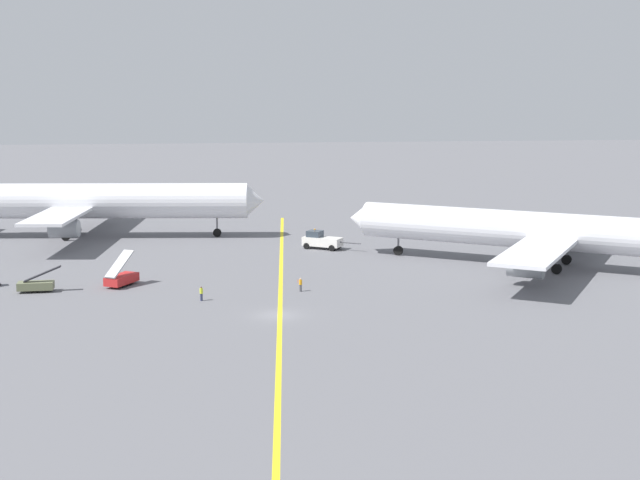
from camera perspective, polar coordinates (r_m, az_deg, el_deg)
The scene contains 9 objects.
ground_plane at distance 91.58m, azimuth -2.76°, elevation -4.87°, with size 600.00×600.00×0.00m, color slate.
taxiway_stripe at distance 101.35m, azimuth -2.58°, elevation -3.44°, with size 0.50×120.00×0.01m, color yellow.
airliner_at_gate_left at distance 143.28m, azimuth -14.71°, elevation 2.43°, with size 54.53×40.90×16.21m.
airliner_being_pushed at distance 118.46m, azimuth 14.12°, elevation 0.54°, with size 47.28×39.67×15.31m.
pushback_tug at distance 129.00m, azimuth 0.09°, elevation -0.03°, with size 8.16×5.87×2.91m.
gse_stair_truck_yellow at distance 107.27m, azimuth -12.73°, elevation -2.38°, with size 3.99×4.90×4.06m.
gse_belt_loader_portside at distance 106.71m, azimuth -17.89°, elevation -2.78°, with size 4.95×1.91×3.02m.
ground_crew_wing_walker_right at distance 98.26m, azimuth -7.69°, elevation -3.44°, with size 0.36×0.50×1.61m.
ground_crew_marshaller_foreground at distance 101.86m, azimuth -1.27°, elevation -2.90°, with size 0.50×0.36×1.58m.
Camera 1 is at (-7.30, -88.33, 23.04)m, focal length 49.45 mm.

